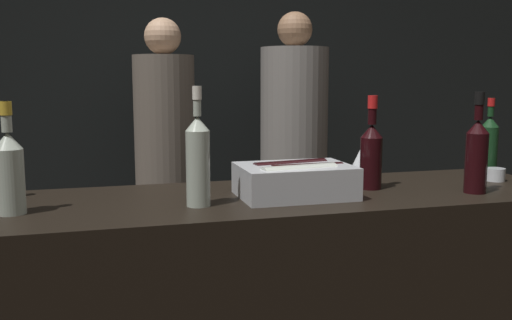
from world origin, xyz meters
TOP-DOWN VIEW (x-y plane):
  - wall_back_chalkboard at (0.00, 2.38)m, footprint 6.40×0.06m
  - ice_bin_with_bottles at (0.12, 0.27)m, footprint 0.38×0.27m
  - wine_glass at (0.45, 0.44)m, footprint 0.07×0.07m
  - candle_votive at (0.98, 0.34)m, footprint 0.07×0.07m
  - red_wine_bottle_burgundy at (1.04, 0.47)m, footprint 0.07×0.07m
  - white_wine_bottle at (-0.23, 0.22)m, footprint 0.08×0.08m
  - red_wine_bottle_tall at (0.43, 0.33)m, footprint 0.08×0.08m
  - rose_wine_bottle at (-0.78, 0.26)m, footprint 0.08×0.08m
  - red_wine_bottle_black_foil at (0.75, 0.16)m, footprint 0.08×0.08m
  - person_in_hoodie at (-0.15, 1.79)m, footprint 0.35×0.35m
  - person_blond_tee at (0.63, 1.74)m, footprint 0.41×0.41m

SIDE VIEW (x-z plane):
  - person_in_hoodie at x=-0.15m, z-range 0.11..1.90m
  - person_blond_tee at x=0.63m, z-range 0.10..1.95m
  - candle_votive at x=0.98m, z-range 1.05..1.10m
  - ice_bin_with_bottles at x=0.12m, z-range 1.05..1.17m
  - wine_glass at x=0.45m, z-range 1.08..1.22m
  - red_wine_bottle_burgundy at x=1.04m, z-range 1.02..1.34m
  - rose_wine_bottle at x=-0.78m, z-range 1.02..1.35m
  - red_wine_bottle_tall at x=0.43m, z-range 1.01..1.36m
  - red_wine_bottle_black_foil at x=0.75m, z-range 1.02..1.37m
  - white_wine_bottle at x=-0.23m, z-range 1.01..1.39m
  - wall_back_chalkboard at x=0.00m, z-range 0.00..2.80m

